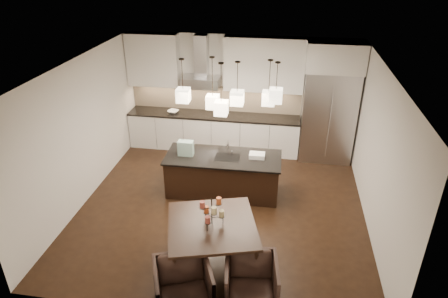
% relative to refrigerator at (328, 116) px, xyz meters
% --- Properties ---
extents(floor, '(5.50, 5.50, 0.02)m').
position_rel_refrigerator_xyz_m(floor, '(-2.10, -2.38, -1.08)').
color(floor, black).
rests_on(floor, ground).
extents(ceiling, '(5.50, 5.50, 0.02)m').
position_rel_refrigerator_xyz_m(ceiling, '(-2.10, -2.38, 1.73)').
color(ceiling, white).
rests_on(ceiling, wall_back).
extents(wall_back, '(5.50, 0.02, 2.80)m').
position_rel_refrigerator_xyz_m(wall_back, '(-2.10, 0.38, 0.32)').
color(wall_back, silver).
rests_on(wall_back, ground).
extents(wall_front, '(5.50, 0.02, 2.80)m').
position_rel_refrigerator_xyz_m(wall_front, '(-2.10, -5.14, 0.32)').
color(wall_front, silver).
rests_on(wall_front, ground).
extents(wall_left, '(0.02, 5.50, 2.80)m').
position_rel_refrigerator_xyz_m(wall_left, '(-4.86, -2.38, 0.32)').
color(wall_left, silver).
rests_on(wall_left, ground).
extents(wall_right, '(0.02, 5.50, 2.80)m').
position_rel_refrigerator_xyz_m(wall_right, '(0.66, -2.38, 0.32)').
color(wall_right, silver).
rests_on(wall_right, ground).
extents(refrigerator, '(1.20, 0.72, 2.15)m').
position_rel_refrigerator_xyz_m(refrigerator, '(0.00, 0.00, 0.00)').
color(refrigerator, '#B7B7BA').
rests_on(refrigerator, floor).
extents(fridge_panel, '(1.26, 0.72, 0.65)m').
position_rel_refrigerator_xyz_m(fridge_panel, '(0.00, 0.00, 1.40)').
color(fridge_panel, silver).
rests_on(fridge_panel, refrigerator).
extents(lower_cabinets, '(4.21, 0.62, 0.88)m').
position_rel_refrigerator_xyz_m(lower_cabinets, '(-2.73, 0.05, -0.64)').
color(lower_cabinets, silver).
rests_on(lower_cabinets, floor).
extents(countertop, '(4.21, 0.66, 0.04)m').
position_rel_refrigerator_xyz_m(countertop, '(-2.73, 0.05, -0.17)').
color(countertop, black).
rests_on(countertop, lower_cabinets).
extents(backsplash, '(4.21, 0.02, 0.63)m').
position_rel_refrigerator_xyz_m(backsplash, '(-2.73, 0.35, 0.16)').
color(backsplash, beige).
rests_on(backsplash, countertop).
extents(upper_cab_left, '(1.25, 0.35, 1.25)m').
position_rel_refrigerator_xyz_m(upper_cab_left, '(-4.20, 0.19, 1.10)').
color(upper_cab_left, silver).
rests_on(upper_cab_left, wall_back).
extents(upper_cab_right, '(1.85, 0.35, 1.25)m').
position_rel_refrigerator_xyz_m(upper_cab_right, '(-1.55, 0.19, 1.10)').
color(upper_cab_right, silver).
rests_on(upper_cab_right, wall_back).
extents(hood_canopy, '(0.90, 0.52, 0.24)m').
position_rel_refrigerator_xyz_m(hood_canopy, '(-3.03, 0.10, 0.65)').
color(hood_canopy, '#B7B7BA').
rests_on(hood_canopy, wall_back).
extents(hood_chimney, '(0.30, 0.28, 0.96)m').
position_rel_refrigerator_xyz_m(hood_chimney, '(-3.03, 0.21, 1.24)').
color(hood_chimney, '#B7B7BA').
rests_on(hood_chimney, hood_canopy).
extents(fruit_bowl, '(0.32, 0.32, 0.06)m').
position_rel_refrigerator_xyz_m(fruit_bowl, '(-3.73, 0.00, -0.12)').
color(fruit_bowl, silver).
rests_on(fruit_bowl, countertop).
extents(island_body, '(2.27, 0.94, 0.79)m').
position_rel_refrigerator_xyz_m(island_body, '(-2.16, -1.90, -0.68)').
color(island_body, black).
rests_on(island_body, floor).
extents(island_top, '(2.35, 1.01, 0.04)m').
position_rel_refrigerator_xyz_m(island_top, '(-2.16, -1.90, -0.26)').
color(island_top, black).
rests_on(island_top, island_body).
extents(faucet, '(0.09, 0.22, 0.34)m').
position_rel_refrigerator_xyz_m(faucet, '(-2.07, -1.81, -0.07)').
color(faucet, silver).
rests_on(faucet, island_top).
extents(tote_bag, '(0.31, 0.17, 0.31)m').
position_rel_refrigerator_xyz_m(tote_bag, '(-2.92, -1.95, -0.09)').
color(tote_bag, '#24644B').
rests_on(tote_bag, island_top).
extents(food_container, '(0.31, 0.22, 0.09)m').
position_rel_refrigerator_xyz_m(food_container, '(-1.49, -1.83, -0.20)').
color(food_container, silver).
rests_on(food_container, island_top).
extents(dining_table, '(1.65, 1.65, 0.80)m').
position_rel_refrigerator_xyz_m(dining_table, '(-1.99, -4.04, -0.67)').
color(dining_table, black).
rests_on(dining_table, floor).
extents(candelabra, '(0.47, 0.47, 0.47)m').
position_rel_refrigerator_xyz_m(candelabra, '(-1.99, -4.04, -0.04)').
color(candelabra, black).
rests_on(candelabra, dining_table).
extents(candle_a, '(0.10, 0.10, 0.11)m').
position_rel_refrigerator_xyz_m(candle_a, '(-1.84, -4.00, -0.08)').
color(candle_a, '#D8C488').
rests_on(candle_a, candelabra).
extents(candle_b, '(0.10, 0.10, 0.11)m').
position_rel_refrigerator_xyz_m(candle_b, '(-2.09, -3.94, -0.08)').
color(candle_b, '#C7572A').
rests_on(candle_b, candelabra).
extents(candle_c, '(0.10, 0.10, 0.11)m').
position_rel_refrigerator_xyz_m(candle_c, '(-2.02, -4.18, -0.08)').
color(candle_c, '#A6463B').
rests_on(candle_c, candelabra).
extents(candle_d, '(0.10, 0.10, 0.11)m').
position_rel_refrigerator_xyz_m(candle_d, '(-1.90, -3.92, 0.09)').
color(candle_d, '#C7572A').
rests_on(candle_d, candelabra).
extents(candle_e, '(0.10, 0.10, 0.11)m').
position_rel_refrigerator_xyz_m(candle_e, '(-2.13, -4.06, 0.09)').
color(candle_e, '#A6463B').
rests_on(candle_e, candelabra).
extents(candle_f, '(0.10, 0.10, 0.11)m').
position_rel_refrigerator_xyz_m(candle_f, '(-1.93, -4.17, 0.09)').
color(candle_f, '#D8C488').
rests_on(candle_f, candelabra).
extents(armchair_left, '(1.03, 1.04, 0.73)m').
position_rel_refrigerator_xyz_m(armchair_left, '(-2.23, -4.94, -0.71)').
color(armchair_left, black).
rests_on(armchair_left, floor).
extents(armchair_right, '(0.84, 0.86, 0.70)m').
position_rel_refrigerator_xyz_m(armchair_right, '(-1.30, -4.68, -0.73)').
color(armchair_right, black).
rests_on(armchair_right, floor).
extents(pendant_a, '(0.24, 0.24, 0.26)m').
position_rel_refrigerator_xyz_m(pendant_a, '(-2.92, -1.94, 1.03)').
color(pendant_a, beige).
rests_on(pendant_a, ceiling).
extents(pendant_b, '(0.24, 0.24, 0.26)m').
position_rel_refrigerator_xyz_m(pendant_b, '(-2.40, -1.72, 0.85)').
color(pendant_b, beige).
rests_on(pendant_b, ceiling).
extents(pendant_c, '(0.24, 0.24, 0.26)m').
position_rel_refrigerator_xyz_m(pendant_c, '(-1.89, -1.97, 1.05)').
color(pendant_c, beige).
rests_on(pendant_c, ceiling).
extents(pendant_d, '(0.24, 0.24, 0.26)m').
position_rel_refrigerator_xyz_m(pendant_d, '(-1.32, -1.76, 1.00)').
color(pendant_d, beige).
rests_on(pendant_d, ceiling).
extents(pendant_e, '(0.24, 0.24, 0.26)m').
position_rel_refrigerator_xyz_m(pendant_e, '(-1.19, -1.89, 1.10)').
color(pendant_e, beige).
rests_on(pendant_e, ceiling).
extents(pendant_f, '(0.24, 0.24, 0.26)m').
position_rel_refrigerator_xyz_m(pendant_f, '(-2.17, -2.10, 0.88)').
color(pendant_f, beige).
rests_on(pendant_f, ceiling).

